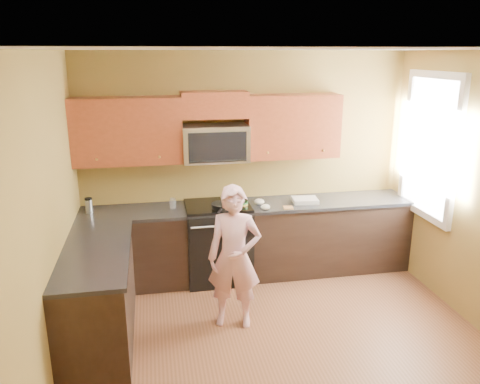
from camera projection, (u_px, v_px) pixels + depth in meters
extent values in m
plane|color=brown|center=(287.00, 355.00, 4.38)|extent=(4.00, 4.00, 0.00)
plane|color=white|center=(298.00, 49.00, 3.62)|extent=(4.00, 4.00, 0.00)
plane|color=olive|center=(245.00, 164.00, 5.88)|extent=(4.00, 0.00, 4.00)
plane|color=olive|center=(422.00, 364.00, 2.11)|extent=(4.00, 0.00, 4.00)
plane|color=olive|center=(41.00, 233.00, 3.64)|extent=(0.00, 4.00, 4.00)
cube|color=black|center=(250.00, 241.00, 5.86)|extent=(4.00, 0.60, 0.88)
cube|color=black|center=(99.00, 297.00, 4.52)|extent=(0.60, 1.60, 0.88)
cube|color=black|center=(250.00, 206.00, 5.72)|extent=(4.00, 0.62, 0.04)
cube|color=black|center=(96.00, 253.00, 4.39)|extent=(0.62, 1.60, 0.04)
cube|color=brown|center=(214.00, 105.00, 5.44)|extent=(0.76, 0.33, 0.30)
imported|color=pink|center=(234.00, 257.00, 4.70)|extent=(0.61, 0.48, 1.46)
cube|color=#B27F47|center=(288.00, 208.00, 5.57)|extent=(0.12, 0.12, 0.01)
ellipsoid|color=silver|center=(266.00, 207.00, 5.52)|extent=(0.11, 0.12, 0.06)
ellipsoid|color=silver|center=(259.00, 202.00, 5.71)|extent=(0.14, 0.15, 0.07)
cube|color=white|center=(305.00, 200.00, 5.79)|extent=(0.32, 0.27, 0.05)
cylinder|color=silver|center=(173.00, 203.00, 5.56)|extent=(0.09, 0.09, 0.12)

